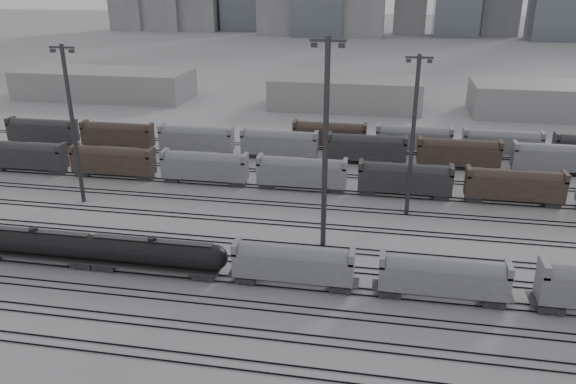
% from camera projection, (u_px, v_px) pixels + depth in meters
% --- Properties ---
extents(ground, '(900.00, 900.00, 0.00)m').
position_uv_depth(ground, '(194.00, 281.00, 67.25)').
color(ground, '#B1B1B5').
rests_on(ground, ground).
extents(tracks, '(220.00, 71.50, 0.16)m').
position_uv_depth(tracks, '(233.00, 221.00, 83.23)').
color(tracks, black).
rests_on(tracks, ground).
extents(tank_car_a, '(18.43, 3.07, 4.55)m').
position_uv_depth(tank_car_a, '(36.00, 243.00, 70.71)').
color(tank_car_a, '#242527').
rests_on(tank_car_a, ground).
extents(tank_car_b, '(18.64, 3.11, 4.61)m').
position_uv_depth(tank_car_b, '(154.00, 253.00, 68.07)').
color(tank_car_b, '#242527').
rests_on(tank_car_b, ground).
extents(hopper_car_a, '(14.15, 2.81, 5.06)m').
position_uv_depth(hopper_car_a, '(293.00, 262.00, 65.03)').
color(hopper_car_a, '#242527').
rests_on(hopper_car_a, ground).
extents(hopper_car_b, '(14.18, 2.82, 5.07)m').
position_uv_depth(hopper_car_b, '(443.00, 276.00, 62.21)').
color(hopper_car_b, '#242527').
rests_on(hopper_car_b, ground).
extents(light_mast_b, '(3.96, 0.63, 24.75)m').
position_uv_depth(light_mast_b, '(72.00, 122.00, 85.52)').
color(light_mast_b, '#343436').
rests_on(light_mast_b, ground).
extents(light_mast_c, '(4.40, 0.70, 27.49)m').
position_uv_depth(light_mast_c, '(326.00, 141.00, 70.83)').
color(light_mast_c, '#343436').
rests_on(light_mast_c, ground).
extents(light_mast_d, '(3.84, 0.61, 23.98)m').
position_uv_depth(light_mast_d, '(413.00, 133.00, 81.17)').
color(light_mast_d, '#343436').
rests_on(light_mast_d, ground).
extents(bg_string_near, '(151.00, 3.00, 5.60)m').
position_uv_depth(bg_string_near, '(302.00, 174.00, 94.16)').
color(bg_string_near, gray).
rests_on(bg_string_near, ground).
extents(bg_string_mid, '(151.00, 3.00, 5.60)m').
position_uv_depth(bg_string_mid, '(366.00, 149.00, 107.13)').
color(bg_string_mid, '#242527').
rests_on(bg_string_mid, ground).
extents(bg_string_far, '(66.00, 3.00, 5.60)m').
position_uv_depth(bg_string_far, '(457.00, 142.00, 111.53)').
color(bg_string_far, '#4A362F').
rests_on(bg_string_far, ground).
extents(warehouse_left, '(50.00, 18.00, 8.00)m').
position_uv_depth(warehouse_left, '(105.00, 84.00, 162.69)').
color(warehouse_left, '#959597').
rests_on(warehouse_left, ground).
extents(warehouse_mid, '(40.00, 18.00, 8.00)m').
position_uv_depth(warehouse_mid, '(346.00, 93.00, 151.01)').
color(warehouse_mid, '#959597').
rests_on(warehouse_mid, ground).
extents(warehouse_right, '(35.00, 18.00, 8.00)m').
position_uv_depth(warehouse_right, '(542.00, 100.00, 142.67)').
color(warehouse_right, '#959597').
rests_on(warehouse_right, ground).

